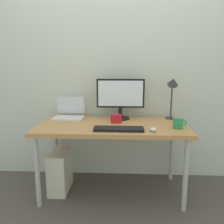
% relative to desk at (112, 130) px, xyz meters
% --- Properties ---
extents(ground_plane, '(6.00, 6.00, 0.00)m').
position_rel_desk_xyz_m(ground_plane, '(0.00, 0.00, -0.65)').
color(ground_plane, '#4C4742').
extents(back_wall, '(4.40, 0.04, 2.60)m').
position_rel_desk_xyz_m(back_wall, '(0.00, 0.42, 0.65)').
color(back_wall, silver).
rests_on(back_wall, ground_plane).
extents(desk, '(1.43, 0.72, 0.71)m').
position_rel_desk_xyz_m(desk, '(0.00, 0.00, 0.00)').
color(desk, '#B7844C').
rests_on(desk, ground_plane).
extents(monitor, '(0.50, 0.20, 0.43)m').
position_rel_desk_xyz_m(monitor, '(0.08, 0.23, 0.30)').
color(monitor, black).
rests_on(monitor, desk).
extents(laptop, '(0.32, 0.28, 0.22)m').
position_rel_desk_xyz_m(laptop, '(-0.48, 0.25, 0.12)').
color(laptop, silver).
rests_on(laptop, desk).
extents(desk_lamp, '(0.11, 0.16, 0.46)m').
position_rel_desk_xyz_m(desk_lamp, '(0.62, 0.23, 0.39)').
color(desk_lamp, '#333338').
rests_on(desk_lamp, desk).
extents(keyboard, '(0.44, 0.14, 0.02)m').
position_rel_desk_xyz_m(keyboard, '(0.07, -0.22, 0.07)').
color(keyboard, black).
rests_on(keyboard, desk).
extents(mouse, '(0.06, 0.09, 0.03)m').
position_rel_desk_xyz_m(mouse, '(0.37, -0.24, 0.08)').
color(mouse, silver).
rests_on(mouse, desk).
extents(coffee_mug, '(0.12, 0.09, 0.10)m').
position_rel_desk_xyz_m(coffee_mug, '(0.61, -0.13, 0.11)').
color(coffee_mug, '#268C4C').
rests_on(coffee_mug, desk).
extents(photo_frame, '(0.11, 0.02, 0.09)m').
position_rel_desk_xyz_m(photo_frame, '(0.04, 0.03, 0.11)').
color(photo_frame, red).
rests_on(photo_frame, desk).
extents(computer_tower, '(0.18, 0.36, 0.42)m').
position_rel_desk_xyz_m(computer_tower, '(-0.54, -0.00, -0.44)').
color(computer_tower, silver).
rests_on(computer_tower, ground_plane).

